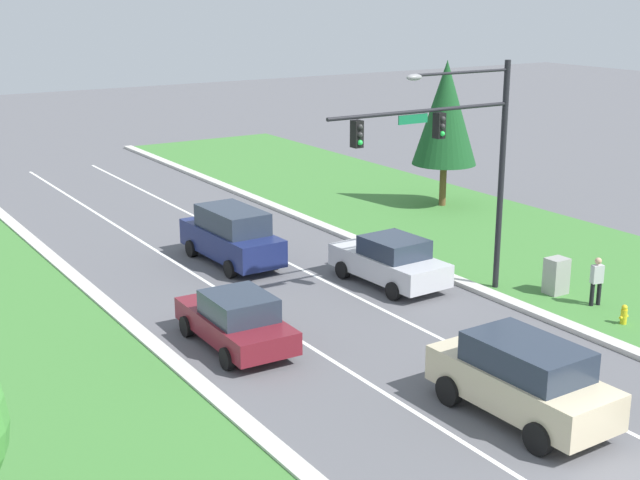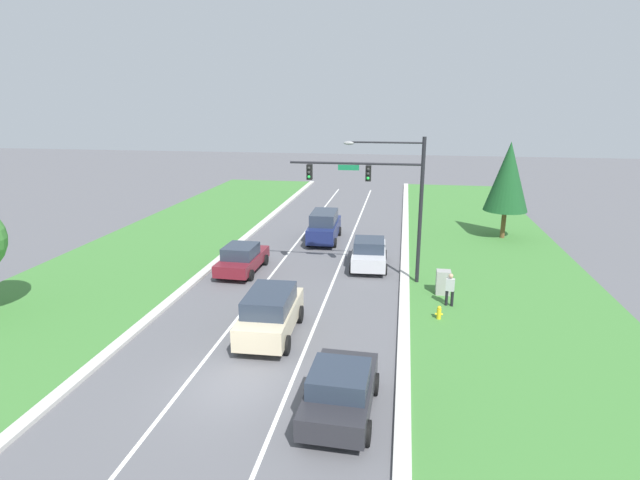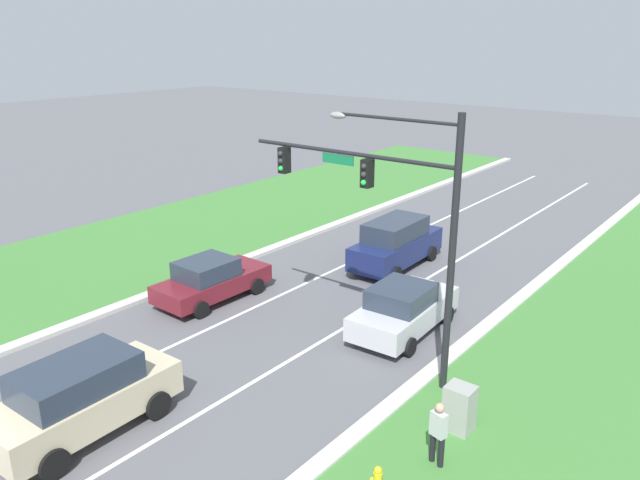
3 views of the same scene
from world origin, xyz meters
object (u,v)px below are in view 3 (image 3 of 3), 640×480
(silver_sedan, at_px, (404,309))
(burgundy_sedan, at_px, (211,280))
(navy_suv, at_px, (396,243))
(champagne_suv, at_px, (82,396))
(fire_hydrant, at_px, (378,480))
(traffic_signal_mast, at_px, (390,203))
(utility_cabinet, at_px, (459,410))
(pedestrian, at_px, (438,432))

(silver_sedan, xyz_separation_m, burgundy_sedan, (-7.10, -2.17, -0.04))
(burgundy_sedan, relative_size, navy_suv, 0.89)
(champagne_suv, relative_size, navy_suv, 0.94)
(champagne_suv, height_order, silver_sedan, champagne_suv)
(silver_sedan, distance_m, fire_hydrant, 7.98)
(champagne_suv, xyz_separation_m, fire_hydrant, (7.01, 2.73, -0.70))
(champagne_suv, bearing_deg, burgundy_sedan, 114.45)
(fire_hydrant, bearing_deg, burgundy_sedan, 155.43)
(traffic_signal_mast, distance_m, silver_sedan, 4.98)
(burgundy_sedan, relative_size, fire_hydrant, 6.49)
(utility_cabinet, relative_size, pedestrian, 0.77)
(silver_sedan, height_order, utility_cabinet, silver_sedan)
(navy_suv, xyz_separation_m, fire_hydrant, (7.16, -12.27, -0.73))
(traffic_signal_mast, xyz_separation_m, utility_cabinet, (3.23, -1.56, -4.50))
(burgundy_sedan, bearing_deg, silver_sedan, 18.09)
(champagne_suv, relative_size, silver_sedan, 1.03)
(navy_suv, bearing_deg, pedestrian, -55.68)
(navy_suv, height_order, pedestrian, navy_suv)
(navy_suv, height_order, utility_cabinet, navy_suv)
(navy_suv, relative_size, utility_cabinet, 3.90)
(pedestrian, bearing_deg, traffic_signal_mast, -28.27)
(burgundy_sedan, height_order, fire_hydrant, burgundy_sedan)
(traffic_signal_mast, height_order, utility_cabinet, traffic_signal_mast)
(burgundy_sedan, bearing_deg, champagne_suv, -62.83)
(burgundy_sedan, distance_m, pedestrian, 11.79)
(navy_suv, bearing_deg, silver_sedan, -57.50)
(utility_cabinet, bearing_deg, champagne_suv, -141.53)
(fire_hydrant, bearing_deg, pedestrian, 70.60)
(burgundy_sedan, bearing_deg, pedestrian, -15.12)
(traffic_signal_mast, xyz_separation_m, fire_hydrant, (2.86, -4.70, -4.82))
(utility_cabinet, bearing_deg, fire_hydrant, -96.68)
(fire_hydrant, bearing_deg, navy_suv, 120.29)
(champagne_suv, bearing_deg, traffic_signal_mast, 59.20)
(champagne_suv, height_order, navy_suv, navy_suv)
(traffic_signal_mast, distance_m, pedestrian, 6.25)
(traffic_signal_mast, relative_size, champagne_suv, 1.62)
(traffic_signal_mast, relative_size, utility_cabinet, 5.94)
(champagne_suv, bearing_deg, pedestrian, 28.21)
(burgundy_sedan, relative_size, utility_cabinet, 3.47)
(traffic_signal_mast, relative_size, burgundy_sedan, 1.71)
(navy_suv, xyz_separation_m, utility_cabinet, (7.53, -9.13, -0.42))
(burgundy_sedan, bearing_deg, utility_cabinet, -7.96)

